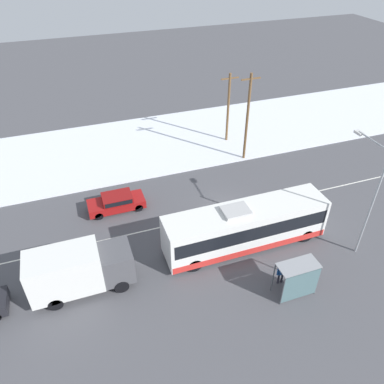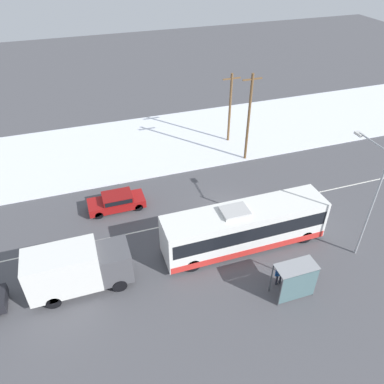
{
  "view_description": "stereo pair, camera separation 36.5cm",
  "coord_description": "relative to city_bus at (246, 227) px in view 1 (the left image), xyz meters",
  "views": [
    {
      "loc": [
        -10.3,
        -20.73,
        18.78
      ],
      "look_at": [
        -2.42,
        1.66,
        1.4
      ],
      "focal_mm": 35.0,
      "sensor_mm": 36.0,
      "label": 1
    },
    {
      "loc": [
        -9.96,
        -20.84,
        18.78
      ],
      "look_at": [
        -2.42,
        1.66,
        1.4
      ],
      "focal_mm": 35.0,
      "sensor_mm": 36.0,
      "label": 2
    }
  ],
  "objects": [
    {
      "name": "pedestrian_at_stop",
      "position": [
        0.64,
        -3.91,
        -0.54
      ],
      "size": [
        0.66,
        0.29,
        1.83
      ],
      "color": "#23232D",
      "rests_on": "ground_plane"
    },
    {
      "name": "city_bus",
      "position": [
        0.0,
        0.0,
        0.0
      ],
      "size": [
        11.47,
        2.57,
        3.41
      ],
      "color": "white",
      "rests_on": "ground_plane"
    },
    {
      "name": "sedan_car",
      "position": [
        -7.76,
        6.98,
        -0.93
      ],
      "size": [
        4.42,
        1.8,
        1.34
      ],
      "rotation": [
        0.0,
        0.0,
        3.14
      ],
      "color": "maroon",
      "rests_on": "ground_plane"
    },
    {
      "name": "bus_shelter",
      "position": [
        1.02,
        -5.1,
        0.0
      ],
      "size": [
        2.49,
        1.2,
        2.4
      ],
      "color": "gray",
      "rests_on": "ground_plane"
    },
    {
      "name": "box_truck",
      "position": [
        -11.25,
        -0.23,
        0.08
      ],
      "size": [
        6.17,
        2.3,
        3.2
      ],
      "color": "silver",
      "rests_on": "ground_plane"
    },
    {
      "name": "ground_plane",
      "position": [
        0.4,
        3.71,
        -1.67
      ],
      "size": [
        120.0,
        120.0,
        0.0
      ],
      "primitive_type": "plane",
      "color": "#4C4C51"
    },
    {
      "name": "utility_pole_roadside",
      "position": [
        5.15,
        10.69,
        2.7
      ],
      "size": [
        1.8,
        0.24,
        8.35
      ],
      "color": "brown",
      "rests_on": "ground_plane"
    },
    {
      "name": "lane_marking_center",
      "position": [
        0.4,
        3.71,
        -1.66
      ],
      "size": [
        60.0,
        0.12,
        0.0
      ],
      "color": "silver",
      "rests_on": "ground_plane"
    },
    {
      "name": "snow_lot",
      "position": [
        0.4,
        16.53,
        -1.61
      ],
      "size": [
        80.0,
        12.37,
        0.12
      ],
      "color": "silver",
      "rests_on": "ground_plane"
    },
    {
      "name": "streetlamp",
      "position": [
        7.07,
        -2.63,
        3.45
      ],
      "size": [
        0.36,
        3.06,
        8.11
      ],
      "color": "#9EA3A8",
      "rests_on": "ground_plane"
    },
    {
      "name": "utility_pole_snowlot",
      "position": [
        5.03,
        14.59,
        2.07
      ],
      "size": [
        1.8,
        0.24,
        7.11
      ],
      "color": "brown",
      "rests_on": "ground_plane"
    }
  ]
}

